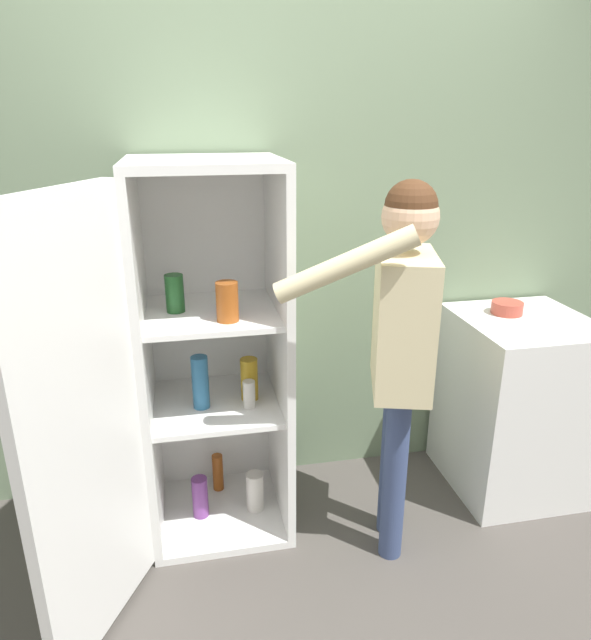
{
  "coord_description": "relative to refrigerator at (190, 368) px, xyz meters",
  "views": [
    {
      "loc": [
        -0.46,
        -1.65,
        1.81
      ],
      "look_at": [
        -0.0,
        0.64,
        0.96
      ],
      "focal_mm": 32.0,
      "sensor_mm": 36.0,
      "label": 1
    }
  ],
  "objects": [
    {
      "name": "ground_plane",
      "position": [
        0.47,
        -0.56,
        -0.81
      ],
      "size": [
        12.0,
        12.0,
        0.0
      ],
      "primitive_type": "plane",
      "color": "#4C4742"
    },
    {
      "name": "bowl",
      "position": [
        1.53,
        0.15,
        0.11
      ],
      "size": [
        0.15,
        0.15,
        0.06
      ],
      "color": "#B24738",
      "rests_on": "counter"
    },
    {
      "name": "refrigerator",
      "position": [
        0.0,
        0.0,
        0.0
      ],
      "size": [
        0.92,
        1.13,
        1.65
      ],
      "color": "white",
      "rests_on": "ground_plane"
    },
    {
      "name": "counter",
      "position": [
        1.58,
        0.06,
        -0.37
      ],
      "size": [
        0.6,
        0.63,
        0.9
      ],
      "color": "white",
      "rests_on": "ground_plane"
    },
    {
      "name": "person",
      "position": [
        0.82,
        -0.25,
        0.21
      ],
      "size": [
        0.69,
        0.49,
        1.59
      ],
      "color": "#384770",
      "rests_on": "ground_plane"
    },
    {
      "name": "wall_back",
      "position": [
        0.47,
        0.42,
        0.46
      ],
      "size": [
        7.0,
        0.06,
        2.55
      ],
      "color": "gray",
      "rests_on": "ground_plane"
    }
  ]
}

